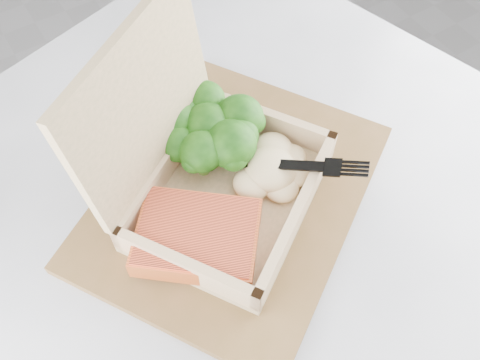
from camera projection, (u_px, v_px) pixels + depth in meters
cafe_table at (239, 295)px, 0.74m from camera, size 0.98×0.98×0.73m
serving_tray at (232, 196)px, 0.60m from camera, size 0.42×0.40×0.01m
takeout_container at (203, 166)px, 0.56m from camera, size 0.28×0.27×0.20m
salmon_fillet at (197, 237)px, 0.54m from camera, size 0.15×0.15×0.03m
broccoli_pile at (208, 131)px, 0.60m from camera, size 0.13×0.13×0.05m
mashed_potatoes at (271, 169)px, 0.58m from camera, size 0.09×0.08×0.03m
plastic_fork at (253, 161)px, 0.57m from camera, size 0.13×0.13×0.03m
receipt at (120, 105)px, 0.68m from camera, size 0.09×0.15×0.00m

